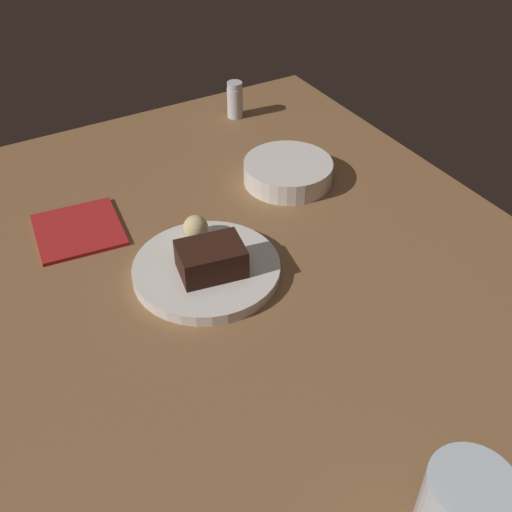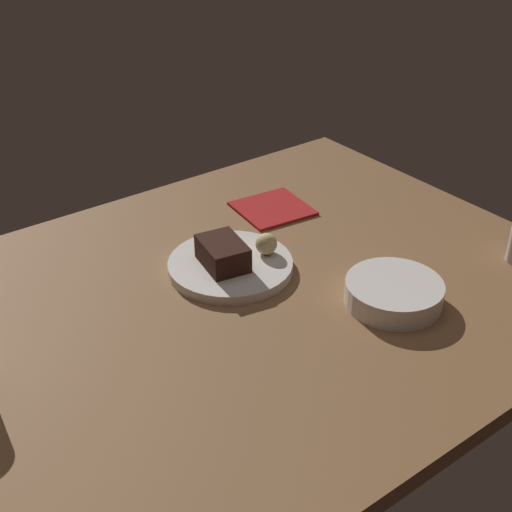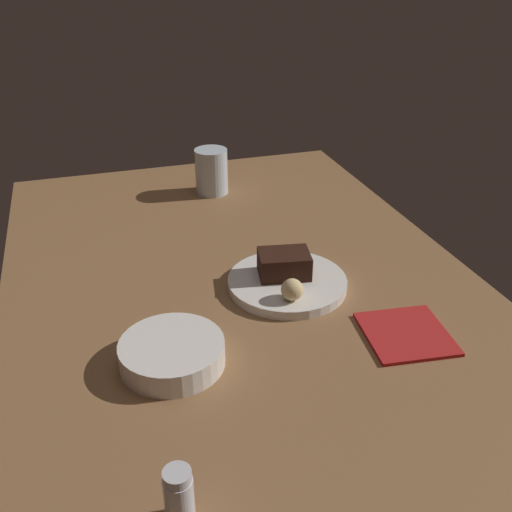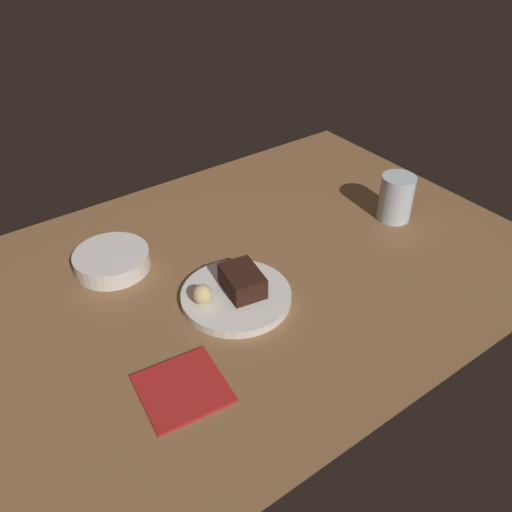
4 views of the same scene
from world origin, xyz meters
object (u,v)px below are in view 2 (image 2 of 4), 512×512
at_px(dessert_plate, 230,266).
at_px(chocolate_cake_slice, 223,253).
at_px(side_bowl, 394,293).
at_px(bread_roll, 266,244).
at_px(folded_napkin, 273,209).

relative_size(dessert_plate, chocolate_cake_slice, 2.35).
xyz_separation_m(chocolate_cake_slice, side_bowl, (0.17, -0.23, -0.02)).
height_order(bread_roll, side_bowl, bread_roll).
xyz_separation_m(dessert_plate, side_bowl, (0.15, -0.23, 0.01)).
distance_m(dessert_plate, bread_roll, 0.07).
bearing_deg(chocolate_cake_slice, side_bowl, -54.42).
bearing_deg(folded_napkin, bread_roll, -131.31).
bearing_deg(dessert_plate, bread_roll, -13.52).
bearing_deg(side_bowl, chocolate_cake_slice, 125.58).
distance_m(chocolate_cake_slice, bread_roll, 0.08).
bearing_deg(bread_roll, dessert_plate, 166.48).
bearing_deg(chocolate_cake_slice, bread_roll, -10.32).
xyz_separation_m(side_bowl, folded_napkin, (0.04, 0.36, -0.02)).
distance_m(bread_roll, folded_napkin, 0.19).
xyz_separation_m(dessert_plate, chocolate_cake_slice, (-0.02, -0.00, 0.03)).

